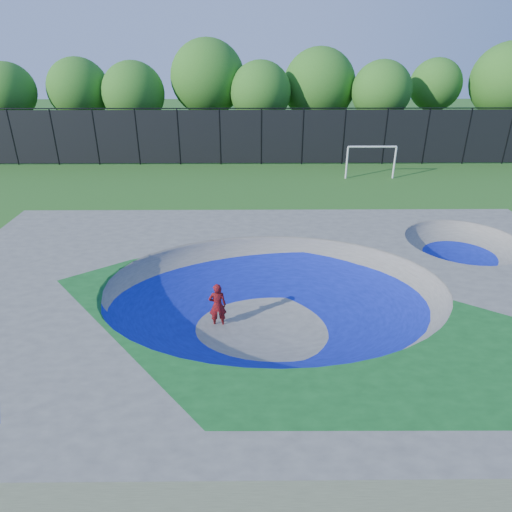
{
  "coord_description": "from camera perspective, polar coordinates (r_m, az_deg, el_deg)",
  "views": [
    {
      "loc": [
        -0.68,
        -12.54,
        8.62
      ],
      "look_at": [
        -0.54,
        3.0,
        1.1
      ],
      "focal_mm": 32.0,
      "sensor_mm": 36.0,
      "label": 1
    }
  ],
  "objects": [
    {
      "name": "skater",
      "position": [
        14.83,
        -4.83,
        -6.18
      ],
      "size": [
        0.61,
        0.43,
        1.57
      ],
      "primitive_type": "imported",
      "rotation": [
        0.0,
        0.0,
        3.25
      ],
      "color": "red",
      "rests_on": "ground"
    },
    {
      "name": "soccer_goal",
      "position": [
        31.59,
        14.23,
        12.03
      ],
      "size": [
        3.28,
        0.12,
        2.17
      ],
      "color": "silver",
      "rests_on": "ground"
    },
    {
      "name": "treeline",
      "position": [
        38.8,
        -0.63,
        20.5
      ],
      "size": [
        52.99,
        7.55,
        8.58
      ],
      "color": "#403120",
      "rests_on": "ground"
    },
    {
      "name": "ground",
      "position": [
        15.23,
        2.16,
        -8.66
      ],
      "size": [
        120.0,
        120.0,
        0.0
      ],
      "primitive_type": "plane",
      "color": "#255D1A",
      "rests_on": "ground"
    },
    {
      "name": "fence",
      "position": [
        34.18,
        0.67,
        14.82
      ],
      "size": [
        48.09,
        0.09,
        4.04
      ],
      "color": "black",
      "rests_on": "ground"
    },
    {
      "name": "skateboard",
      "position": [
        15.24,
        -4.72,
        -8.6
      ],
      "size": [
        0.79,
        0.26,
        0.05
      ],
      "primitive_type": "cube",
      "rotation": [
        0.0,
        0.0,
        0.05
      ],
      "color": "black",
      "rests_on": "ground"
    },
    {
      "name": "skate_deck",
      "position": [
        14.82,
        2.21,
        -6.27
      ],
      "size": [
        22.0,
        14.0,
        1.5
      ],
      "primitive_type": "cube",
      "color": "gray",
      "rests_on": "ground"
    }
  ]
}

